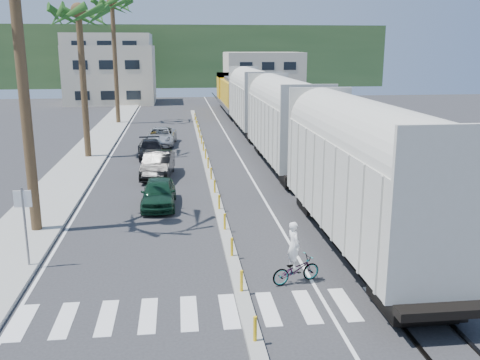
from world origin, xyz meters
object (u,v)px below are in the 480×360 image
object	(u,v)px
street_sign	(24,216)
car_second	(158,165)
car_lead	(159,193)
cyclist	(295,264)

from	to	relation	value
street_sign	car_second	world-z (taller)	street_sign
street_sign	car_second	distance (m)	14.27
car_lead	cyclist	world-z (taller)	cyclist
car_lead	cyclist	bearing A→B (deg)	-62.10
street_sign	car_lead	xyz separation A→B (m)	(4.39, 7.26, -1.27)
street_sign	cyclist	world-z (taller)	street_sign
car_lead	cyclist	xyz separation A→B (m)	(4.81, -9.51, -0.03)
street_sign	cyclist	xyz separation A→B (m)	(9.21, -2.25, -1.30)
street_sign	car_second	bearing A→B (deg)	72.98
street_sign	car_lead	bearing A→B (deg)	58.83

